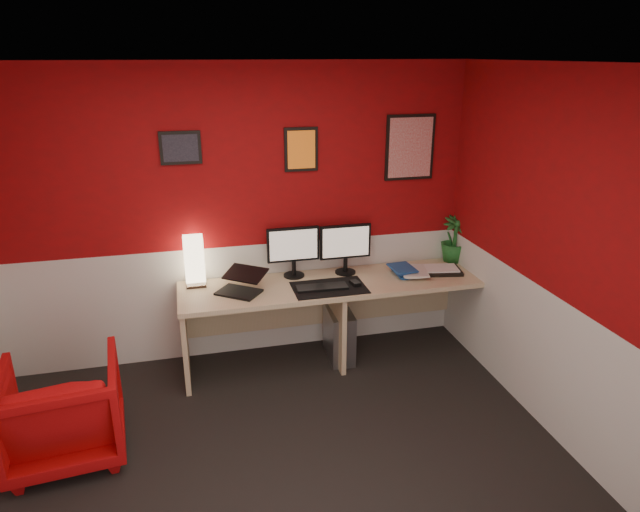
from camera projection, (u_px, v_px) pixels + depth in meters
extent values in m
cube|color=black|center=(273.00, 485.00, 3.51)|extent=(4.00, 3.50, 0.01)
cube|color=white|center=(258.00, 64.00, 2.65)|extent=(4.00, 3.50, 0.01)
cube|color=#9A0A0D|center=(235.00, 218.00, 4.68)|extent=(4.00, 0.01, 2.50)
cube|color=#9A0A0D|center=(581.00, 271.00, 3.53)|extent=(0.01, 3.50, 2.50)
cube|color=silver|center=(239.00, 300.00, 4.93)|extent=(4.00, 0.01, 1.00)
cube|color=silver|center=(562.00, 374.00, 3.79)|extent=(0.01, 3.50, 1.00)
cube|color=tan|center=(335.00, 321.00, 4.84)|extent=(2.60, 0.65, 0.73)
cube|color=#FFE5B2|center=(194.00, 262.00, 4.59)|extent=(0.16, 0.16, 0.40)
cube|color=black|center=(238.00, 281.00, 4.46)|extent=(0.40, 0.38, 0.22)
cube|color=black|center=(293.00, 244.00, 4.74)|extent=(0.45, 0.06, 0.58)
cube|color=black|center=(346.00, 242.00, 4.81)|extent=(0.45, 0.06, 0.58)
cube|color=black|center=(329.00, 288.00, 4.60)|extent=(0.60, 0.38, 0.01)
cube|color=black|center=(322.00, 287.00, 4.57)|extent=(0.43, 0.16, 0.02)
cube|color=black|center=(355.00, 283.00, 4.64)|extent=(0.08, 0.11, 0.03)
imported|color=#1E488B|center=(395.00, 274.00, 4.86)|extent=(0.20, 0.27, 0.02)
imported|color=silver|center=(401.00, 271.00, 4.84)|extent=(0.28, 0.34, 0.02)
imported|color=#1E488B|center=(392.00, 270.00, 4.81)|extent=(0.21, 0.27, 0.02)
cube|color=black|center=(440.00, 270.00, 4.93)|extent=(0.39, 0.31, 0.03)
imported|color=#19591E|center=(454.00, 239.00, 5.12)|extent=(0.27, 0.27, 0.42)
cube|color=#99999E|center=(339.00, 333.00, 4.92)|extent=(0.22, 0.46, 0.45)
imported|color=#B60D0E|center=(63.00, 410.00, 3.68)|extent=(0.79, 0.81, 0.67)
cube|color=black|center=(180.00, 148.00, 4.37)|extent=(0.32, 0.02, 0.26)
cube|color=orange|center=(301.00, 149.00, 4.60)|extent=(0.28, 0.02, 0.36)
cube|color=red|center=(410.00, 147.00, 4.83)|extent=(0.44, 0.02, 0.56)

